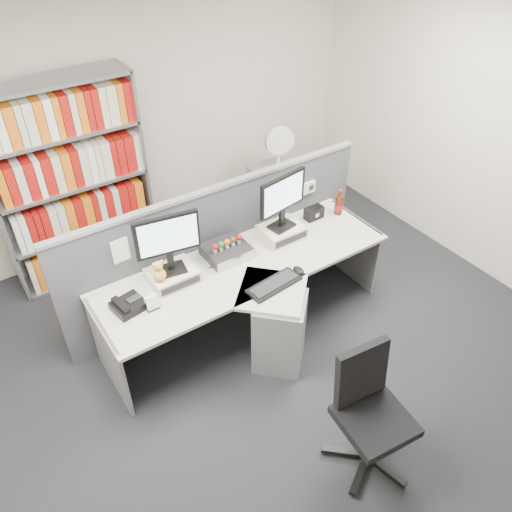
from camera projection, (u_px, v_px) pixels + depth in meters
ground at (299, 382)px, 4.27m from camera, size 5.50×5.50×0.00m
room_shell at (315, 200)px, 3.16m from camera, size 5.04×5.54×2.72m
partition at (220, 245)px, 4.68m from camera, size 3.00×0.08×1.27m
desk at (260, 302)px, 4.37m from camera, size 2.60×1.20×0.72m
monitor_riser_left at (172, 275)px, 4.16m from camera, size 0.38×0.31×0.10m
monitor_riser_right at (282, 231)px, 4.64m from camera, size 0.38×0.31×0.10m
monitor_left at (168, 239)px, 3.94m from camera, size 0.51×0.20×0.52m
monitor_right at (283, 197)px, 4.42m from camera, size 0.51×0.20×0.52m
desktop_pc at (227, 251)px, 4.42m from camera, size 0.37×0.33×0.10m
figurines at (227, 243)px, 4.34m from camera, size 0.29×0.05×0.09m
keyboard at (274, 285)px, 4.13m from camera, size 0.48×0.22×0.03m
mouse at (299, 270)px, 4.26m from camera, size 0.07×0.12×0.04m
desk_phone at (128, 305)px, 3.91m from camera, size 0.26×0.25×0.10m
desk_calendar at (152, 303)px, 3.90m from camera, size 0.10×0.08×0.13m
plush_toy at (159, 272)px, 3.99m from camera, size 0.11×0.11×0.19m
speaker at (314, 213)px, 4.86m from camera, size 0.18×0.10×0.12m
cola_bottle at (339, 205)px, 4.90m from camera, size 0.08×0.08×0.26m
shelving_unit at (72, 187)px, 4.86m from camera, size 1.41×0.40×2.00m
filing_cabinet at (277, 198)px, 5.87m from camera, size 0.45×0.61×0.70m
desk_fan at (279, 144)px, 5.45m from camera, size 0.31×0.19×0.53m
office_chair at (369, 408)px, 3.47m from camera, size 0.62×0.63×0.96m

